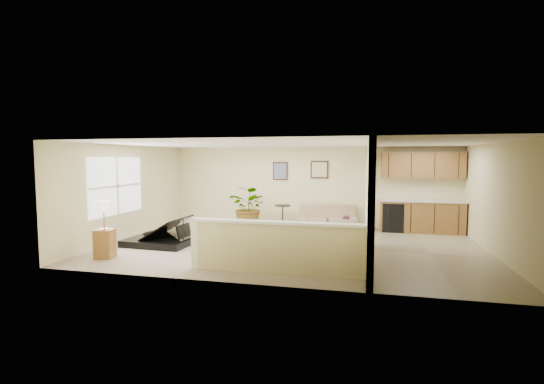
% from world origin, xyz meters
% --- Properties ---
extents(floor, '(9.00, 9.00, 0.00)m').
position_xyz_m(floor, '(0.00, 0.00, 0.00)').
color(floor, tan).
rests_on(floor, ground).
extents(back_wall, '(9.00, 0.04, 2.50)m').
position_xyz_m(back_wall, '(0.00, 3.00, 1.25)').
color(back_wall, beige).
rests_on(back_wall, floor).
extents(front_wall, '(9.00, 0.04, 2.50)m').
position_xyz_m(front_wall, '(0.00, -3.00, 1.25)').
color(front_wall, beige).
rests_on(front_wall, floor).
extents(left_wall, '(0.04, 6.00, 2.50)m').
position_xyz_m(left_wall, '(-4.50, 0.00, 1.25)').
color(left_wall, beige).
rests_on(left_wall, floor).
extents(right_wall, '(0.04, 6.00, 2.50)m').
position_xyz_m(right_wall, '(4.50, 0.00, 1.25)').
color(right_wall, beige).
rests_on(right_wall, floor).
extents(ceiling, '(9.00, 6.00, 0.04)m').
position_xyz_m(ceiling, '(0.00, 0.00, 2.50)').
color(ceiling, white).
rests_on(ceiling, back_wall).
extents(kitchen_vinyl, '(2.70, 6.00, 0.01)m').
position_xyz_m(kitchen_vinyl, '(3.15, 0.00, 0.00)').
color(kitchen_vinyl, '#9A8C68').
rests_on(kitchen_vinyl, floor).
extents(interior_partition, '(0.18, 5.99, 2.50)m').
position_xyz_m(interior_partition, '(1.80, 0.25, 1.22)').
color(interior_partition, beige).
rests_on(interior_partition, floor).
extents(pony_half_wall, '(3.42, 0.22, 1.00)m').
position_xyz_m(pony_half_wall, '(0.08, -2.30, 0.52)').
color(pony_half_wall, beige).
rests_on(pony_half_wall, floor).
extents(left_window, '(0.05, 2.15, 1.45)m').
position_xyz_m(left_window, '(-4.49, -0.50, 1.45)').
color(left_window, white).
rests_on(left_window, left_wall).
extents(wall_art_left, '(0.48, 0.04, 0.58)m').
position_xyz_m(wall_art_left, '(-0.95, 2.97, 1.75)').
color(wall_art_left, '#3B2015').
rests_on(wall_art_left, back_wall).
extents(wall_mirror, '(0.55, 0.04, 0.55)m').
position_xyz_m(wall_mirror, '(0.30, 2.97, 1.80)').
color(wall_mirror, '#3B2015').
rests_on(wall_mirror, back_wall).
extents(kitchen_cabinets, '(2.36, 0.65, 2.33)m').
position_xyz_m(kitchen_cabinets, '(3.19, 2.73, 0.87)').
color(kitchen_cabinets, olive).
rests_on(kitchen_cabinets, floor).
extents(piano, '(1.94, 2.01, 1.52)m').
position_xyz_m(piano, '(-3.30, -0.29, 0.63)').
color(piano, black).
rests_on(piano, floor).
extents(piano_bench, '(0.56, 0.74, 0.44)m').
position_xyz_m(piano_bench, '(-1.61, -0.31, 0.22)').
color(piano_bench, black).
rests_on(piano_bench, floor).
extents(loveseat, '(1.82, 1.18, 0.97)m').
position_xyz_m(loveseat, '(0.62, 2.46, 0.37)').
color(loveseat, tan).
rests_on(loveseat, floor).
extents(accent_table, '(0.50, 0.50, 0.72)m').
position_xyz_m(accent_table, '(-0.75, 2.42, 0.46)').
color(accent_table, black).
rests_on(accent_table, floor).
extents(palm_plant, '(1.46, 1.36, 1.32)m').
position_xyz_m(palm_plant, '(-1.74, 2.19, 0.65)').
color(palm_plant, black).
rests_on(palm_plant, floor).
extents(small_plant, '(0.33, 0.33, 0.48)m').
position_xyz_m(small_plant, '(1.16, 2.33, 0.20)').
color(small_plant, black).
rests_on(small_plant, floor).
extents(lamp_stand, '(0.43, 0.43, 1.24)m').
position_xyz_m(lamp_stand, '(-3.76, -2.00, 0.52)').
color(lamp_stand, olive).
rests_on(lamp_stand, floor).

